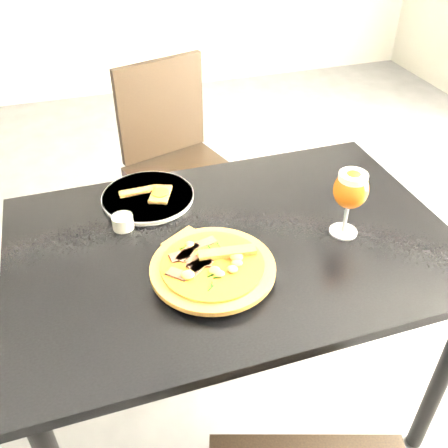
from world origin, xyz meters
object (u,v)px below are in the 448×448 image
object	(u,v)px
chair_far	(178,161)
pizza	(213,266)
dining_table	(233,265)
beer_glass	(351,190)

from	to	relation	value
chair_far	pizza	xyz separation A→B (m)	(-0.13, -0.98, 0.27)
chair_far	pizza	distance (m)	1.03
pizza	dining_table	bearing A→B (deg)	51.70
chair_far	beer_glass	distance (m)	1.04
dining_table	pizza	bearing A→B (deg)	-128.76
pizza	beer_glass	distance (m)	0.41
pizza	beer_glass	xyz separation A→B (m)	(0.39, 0.05, 0.11)
dining_table	pizza	distance (m)	0.18
dining_table	chair_far	world-z (taller)	chair_far
dining_table	beer_glass	world-z (taller)	beer_glass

